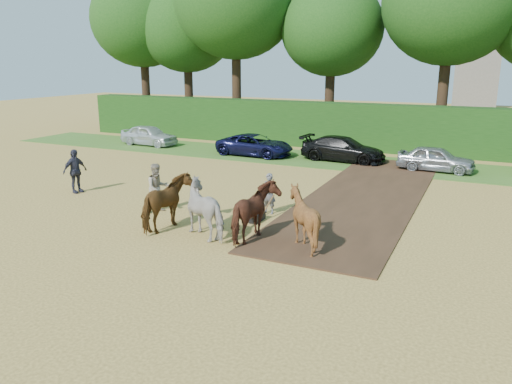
% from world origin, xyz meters
% --- Properties ---
extents(ground, '(120.00, 120.00, 0.00)m').
position_xyz_m(ground, '(0.00, 0.00, 0.00)').
color(ground, gold).
rests_on(ground, ground).
extents(earth_strip, '(4.50, 17.00, 0.05)m').
position_xyz_m(earth_strip, '(1.50, 7.00, 0.03)').
color(earth_strip, '#472D1C').
rests_on(earth_strip, ground).
extents(grass_verge, '(50.00, 5.00, 0.03)m').
position_xyz_m(grass_verge, '(0.00, 14.00, 0.01)').
color(grass_verge, '#38601E').
rests_on(grass_verge, ground).
extents(hedgerow, '(46.00, 1.60, 3.00)m').
position_xyz_m(hedgerow, '(0.00, 18.50, 1.50)').
color(hedgerow, '#14380F').
rests_on(hedgerow, ground).
extents(spectator_near, '(1.09, 1.16, 1.90)m').
position_xyz_m(spectator_near, '(-5.28, 1.26, 0.95)').
color(spectator_near, '#B9AE91').
rests_on(spectator_near, ground).
extents(spectator_far, '(0.71, 1.22, 1.95)m').
position_xyz_m(spectator_far, '(-10.30, 2.10, 0.97)').
color(spectator_far, '#2A2A38').
rests_on(spectator_far, ground).
extents(plough_team, '(6.10, 4.49, 1.88)m').
position_xyz_m(plough_team, '(-1.29, -0.08, 0.93)').
color(plough_team, brown).
rests_on(plough_team, ground).
extents(parked_cars, '(35.58, 3.01, 1.45)m').
position_xyz_m(parked_cars, '(1.00, 13.89, 0.69)').
color(parked_cars, silver).
rests_on(parked_cars, ground).
extents(treeline, '(48.70, 10.60, 14.21)m').
position_xyz_m(treeline, '(-1.69, 21.69, 8.97)').
color(treeline, '#382616').
rests_on(treeline, ground).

